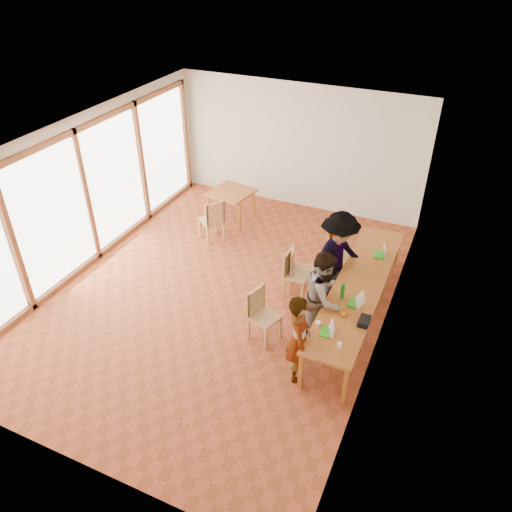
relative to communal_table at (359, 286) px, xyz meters
The scene contains 25 objects.
ground 2.62m from the communal_table, behind, with size 8.00×8.00×0.00m, color #9A4125.
wall_back 4.52m from the communal_table, 124.15° to the left, with size 6.00×0.10×3.00m, color beige.
wall_front 5.05m from the communal_table, 120.09° to the right, with size 6.00×0.10×3.00m, color beige.
wall_right 0.99m from the communal_table, 32.12° to the right, with size 0.10×8.00×3.00m, color beige.
window_wall 5.53m from the communal_table, behind, with size 0.10×8.00×3.00m, color white.
ceiling 3.42m from the communal_table, behind, with size 6.00×8.00×0.04m, color white.
communal_table is the anchor object (origin of this frame).
side_table 4.27m from the communal_table, 147.52° to the left, with size 0.90×0.90×0.75m.
chair_near 1.77m from the communal_table, 140.86° to the right, with size 0.55×0.55×0.50m.
chair_mid 1.32m from the communal_table, 163.88° to the left, with size 0.53×0.53×0.49m.
chair_far 1.32m from the communal_table, behind, with size 0.43×0.43×0.49m.
chair_empty 1.43m from the communal_table, 120.56° to the left, with size 0.57×0.57×0.50m.
chair_spare 3.75m from the communal_table, 159.91° to the left, with size 0.65×0.65×0.53m.
person_near 1.77m from the communal_table, 105.71° to the right, with size 0.55×0.36×1.52m, color gray.
person_mid 0.83m from the communal_table, 120.27° to the right, with size 0.82×0.64×1.69m, color gray.
person_far 0.64m from the communal_table, 146.05° to the left, with size 1.19×0.69×1.84m, color gray.
laptop_near 1.40m from the communal_table, 94.44° to the right, with size 0.22×0.25×0.20m.
laptop_mid 0.58m from the communal_table, 79.24° to the right, with size 0.28×0.30×0.22m.
laptop_far 1.06m from the communal_table, 81.49° to the left, with size 0.27×0.29×0.21m.
yellow_mug 0.91m from the communal_table, 90.61° to the right, with size 0.11×0.11×0.09m, color gold.
green_bottle 0.56m from the communal_table, 108.44° to the right, with size 0.07×0.07×0.28m, color #15761C.
clear_glass 1.64m from the communal_table, 85.74° to the right, with size 0.07×0.07×0.09m, color silver.
condiment_cup 1.33m from the communal_table, 103.59° to the right, with size 0.08×0.08×0.06m, color white.
pink_phone 1.82m from the communal_table, 97.41° to the left, with size 0.05×0.10×0.01m, color #E24C69.
black_pouch 1.02m from the communal_table, 71.54° to the right, with size 0.16×0.26×0.09m, color black.
Camera 1 is at (3.69, -6.65, 5.87)m, focal length 35.00 mm.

